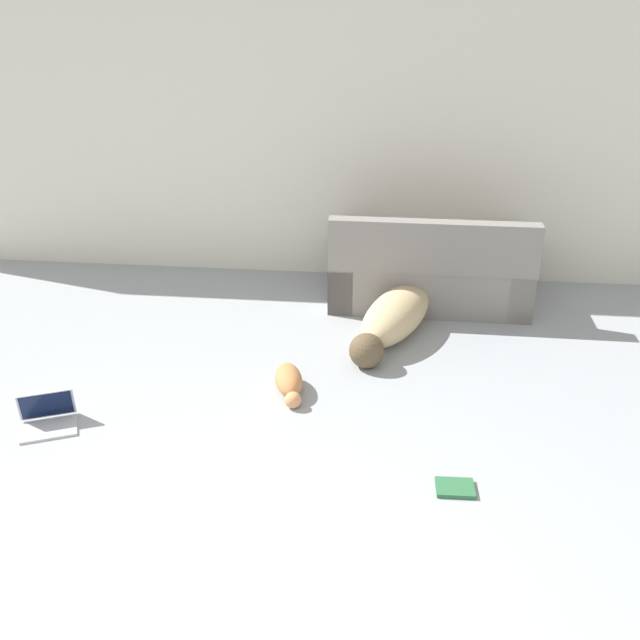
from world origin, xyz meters
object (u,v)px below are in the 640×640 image
dog (394,317)px  book_green (455,488)px  couch (429,272)px  cat (289,382)px  laptop_open (47,415)px

dog → book_green: (0.36, -1.82, -0.14)m
couch → cat: couch is taller
cat → book_green: bearing=32.5°
cat → laptop_open: size_ratio=1.32×
laptop_open → couch: bearing=19.0°
couch → dog: size_ratio=1.08×
dog → book_green: bearing=29.9°
laptop_open → book_green: 2.42m
book_green → cat: bearing=138.5°
dog → laptop_open: dog is taller
dog → cat: bearing=-16.6°
dog → laptop_open: size_ratio=3.73×
couch → dog: 0.77m
dog → cat: (-0.66, -0.92, -0.07)m
cat → laptop_open: (-1.38, -0.54, -0.01)m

